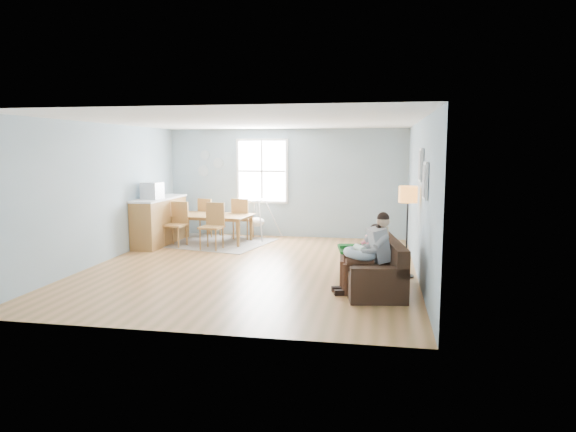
% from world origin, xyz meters
% --- Properties ---
extents(room, '(8.40, 9.40, 3.90)m').
position_xyz_m(room, '(0.00, 0.00, 2.42)').
color(room, olive).
extents(window, '(1.32, 0.08, 1.62)m').
position_xyz_m(window, '(-0.60, 3.46, 1.65)').
color(window, white).
rests_on(window, room).
extents(pictures, '(0.05, 1.34, 0.74)m').
position_xyz_m(pictures, '(2.97, -1.05, 1.85)').
color(pictures, white).
rests_on(pictures, room).
extents(wall_plates, '(0.67, 0.02, 0.66)m').
position_xyz_m(wall_plates, '(-2.00, 3.47, 1.83)').
color(wall_plates, '#889CA3').
rests_on(wall_plates, room).
extents(sofa, '(1.12, 2.04, 0.78)m').
position_xyz_m(sofa, '(2.27, -1.03, 0.28)').
color(sofa, black).
rests_on(sofa, room).
extents(green_throw, '(0.99, 0.84, 0.04)m').
position_xyz_m(green_throw, '(2.09, -0.41, 0.50)').
color(green_throw, '#12501D').
rests_on(green_throw, sofa).
extents(beige_pillow, '(0.18, 0.47, 0.46)m').
position_xyz_m(beige_pillow, '(2.39, -0.50, 0.71)').
color(beige_pillow, '#BDB490').
rests_on(beige_pillow, sofa).
extents(father, '(0.93, 0.58, 1.25)m').
position_xyz_m(father, '(2.19, -1.33, 0.67)').
color(father, '#969699').
rests_on(father, sofa).
extents(nursing_pillow, '(0.64, 0.63, 0.21)m').
position_xyz_m(nursing_pillow, '(2.04, -1.35, 0.61)').
color(nursing_pillow, '#ABC5D6').
rests_on(nursing_pillow, father).
extents(infant, '(0.23, 0.35, 0.13)m').
position_xyz_m(infant, '(2.03, -1.32, 0.69)').
color(infant, white).
rests_on(infant, nursing_pillow).
extents(toddler, '(0.54, 0.33, 0.81)m').
position_xyz_m(toddler, '(2.17, -0.86, 0.67)').
color(toddler, silver).
rests_on(toddler, sofa).
extents(floor_lamp, '(0.32, 0.32, 1.58)m').
position_xyz_m(floor_lamp, '(2.80, -0.23, 1.31)').
color(floor_lamp, black).
rests_on(floor_lamp, room).
extents(storage_cube, '(0.43, 0.39, 0.45)m').
position_xyz_m(storage_cube, '(2.25, -1.62, 0.22)').
color(storage_cube, white).
rests_on(storage_cube, room).
extents(rug, '(3.03, 2.55, 0.01)m').
position_xyz_m(rug, '(-1.60, 2.34, 0.01)').
color(rug, gray).
rests_on(rug, room).
extents(dining_table, '(1.97, 1.23, 0.66)m').
position_xyz_m(dining_table, '(-1.60, 2.34, 0.33)').
color(dining_table, brown).
rests_on(dining_table, rug).
extents(chair_sw, '(0.52, 0.52, 1.01)m').
position_xyz_m(chair_sw, '(-2.22, 1.82, 0.58)').
color(chair_sw, '#9B6835').
rests_on(chair_sw, rug).
extents(chair_se, '(0.52, 0.52, 1.02)m').
position_xyz_m(chair_se, '(-1.29, 1.61, 0.59)').
color(chair_se, '#9B6835').
rests_on(chair_se, rug).
extents(chair_nw, '(0.57, 0.57, 0.98)m').
position_xyz_m(chair_nw, '(-1.93, 3.09, 0.56)').
color(chair_nw, '#9B6835').
rests_on(chair_nw, rug).
extents(chair_ne, '(0.51, 0.51, 1.01)m').
position_xyz_m(chair_ne, '(-0.98, 2.86, 0.58)').
color(chair_ne, '#9B6835').
rests_on(chair_ne, rug).
extents(counter, '(0.62, 1.96, 1.09)m').
position_xyz_m(counter, '(-2.70, 1.94, 0.55)').
color(counter, brown).
rests_on(counter, room).
extents(monitor, '(0.45, 0.43, 0.38)m').
position_xyz_m(monitor, '(-2.69, 1.57, 1.28)').
color(monitor, silver).
rests_on(monitor, counter).
extents(baby_swing, '(1.19, 1.20, 0.95)m').
position_xyz_m(baby_swing, '(-0.66, 3.10, 0.42)').
color(baby_swing, silver).
rests_on(baby_swing, room).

